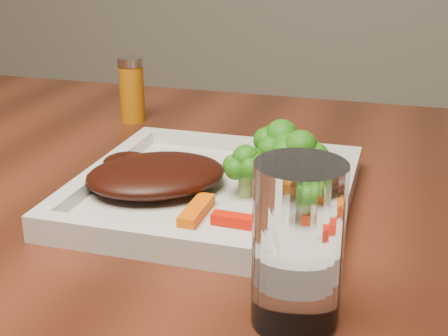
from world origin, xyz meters
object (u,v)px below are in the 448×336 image
(steak, at_px, (156,175))
(spice_shaker, at_px, (132,90))
(drinking_glass, at_px, (298,246))
(plate, at_px, (215,195))

(steak, xyz_separation_m, spice_shaker, (-0.14, 0.25, 0.02))
(spice_shaker, relative_size, drinking_glass, 0.77)
(plate, xyz_separation_m, spice_shaker, (-0.20, 0.23, 0.04))
(plate, relative_size, drinking_glass, 2.25)
(spice_shaker, bearing_deg, plate, -50.00)
(plate, bearing_deg, drinking_glass, -57.39)
(steak, height_order, drinking_glass, drinking_glass)
(spice_shaker, bearing_deg, drinking_glass, -53.07)
(spice_shaker, xyz_separation_m, drinking_glass, (0.31, -0.41, 0.01))
(spice_shaker, bearing_deg, steak, -60.83)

